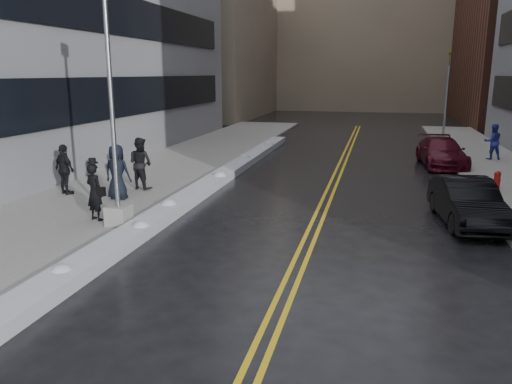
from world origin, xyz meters
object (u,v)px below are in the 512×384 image
Objects in this scene: pedestrian_fedora at (95,192)px; pedestrian_c at (117,172)px; car_maroon at (442,152)px; car_black at (467,202)px; pedestrian_d at (65,170)px; traffic_signal at (447,93)px; lamppost at (114,148)px; pedestrian_b at (140,163)px; fire_hydrant at (497,179)px; pedestrian_east at (493,142)px.

pedestrian_c is at bearing -55.82° from pedestrian_fedora.
pedestrian_c is at bearing -144.45° from car_maroon.
pedestrian_c reaches higher than car_maroon.
car_black is (12.04, 0.21, -0.43)m from pedestrian_c.
traffic_signal is at bearing -105.39° from pedestrian_d.
traffic_signal is 3.12× the size of pedestrian_d.
lamppost is 1.54× the size of car_maroon.
traffic_signal reaches higher than pedestrian_fedora.
traffic_signal is at bearing 78.69° from car_black.
pedestrian_b is 1.76m from pedestrian_c.
pedestrian_c is (-0.06, -1.76, -0.03)m from pedestrian_b.
fire_hydrant is 0.15× the size of car_maroon.
car_black is (-1.89, -4.85, 0.17)m from fire_hydrant.
car_maroon is at bearing 104.80° from fire_hydrant.
traffic_signal reaches higher than pedestrian_d.
pedestrian_b reaches higher than car_black.
lamppost is 5.13m from pedestrian_b.
lamppost is at bearing -170.27° from car_black.
pedestrian_east is 0.38× the size of car_maroon.
pedestrian_b is 0.47× the size of car_black.
fire_hydrant is at bearing -129.93° from pedestrian_fedora.
pedestrian_b is at bearing 25.97° from pedestrian_east.
pedestrian_c is (-13.43, -19.06, -2.25)m from traffic_signal.
lamppost is 3.69× the size of pedestrian_b.
pedestrian_d is (-15.74, -18.88, -2.29)m from traffic_signal.
traffic_signal reaches higher than fire_hydrant.
pedestrian_b is (-0.62, 4.39, 0.12)m from pedestrian_fedora.
lamppost is 4.19× the size of pedestrian_fedora.
pedestrian_c is at bearing 104.30° from pedestrian_b.
pedestrian_b is at bearing 108.52° from lamppost.
car_maroon is (-2.77, -1.94, -0.38)m from pedestrian_east.
pedestrian_east is at bearing -128.10° from pedestrian_b.
traffic_signal is 1.21× the size of car_maroon.
pedestrian_fedora is 2.72m from pedestrian_c.
lamppost reaches higher than pedestrian_d.
traffic_signal is at bearing -111.59° from pedestrian_b.
fire_hydrant is at bearing -87.95° from traffic_signal.
fire_hydrant is 7.74m from pedestrian_east.
car_maroon is (14.74, 10.55, -0.39)m from pedestrian_d.
car_black is at bearing -111.27° from fire_hydrant.
lamppost is at bearing -177.42° from pedestrian_fedora.
fire_hydrant is 14.27m from pedestrian_b.
fire_hydrant is at bearing 33.04° from lamppost.
lamppost is 5.22m from pedestrian_d.
lamppost reaches higher than fire_hydrant.
car_black is at bearing -155.48° from pedestrian_d.
pedestrian_fedora is (-0.96, 0.30, -1.47)m from lamppost.
lamppost is 17.52m from car_maroon.
car_black is 0.88× the size of car_maroon.
car_black is (-3.16, -12.46, -0.38)m from pedestrian_east.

